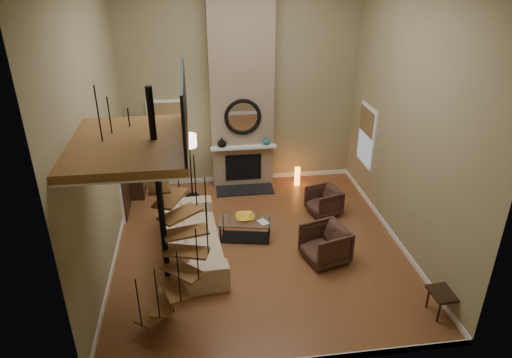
{
  "coord_description": "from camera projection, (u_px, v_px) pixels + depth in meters",
  "views": [
    {
      "loc": [
        -1.18,
        -8.19,
        5.67
      ],
      "look_at": [
        0.0,
        0.4,
        1.4
      ],
      "focal_mm": 32.34,
      "sensor_mm": 36.0,
      "label": 1
    }
  ],
  "objects": [
    {
      "name": "window_back",
      "position": [
        168.0,
        128.0,
        11.84
      ],
      "size": [
        1.02,
        0.06,
        1.52
      ],
      "color": "white",
      "rests_on": "back_wall"
    },
    {
      "name": "vase_right",
      "position": [
        266.0,
        141.0,
        11.94
      ],
      "size": [
        0.2,
        0.2,
        0.21
      ],
      "primitive_type": "imported",
      "color": "#1B5D61",
      "rests_on": "mantel"
    },
    {
      "name": "spiral_stair",
      "position": [
        164.0,
        224.0,
        7.33
      ],
      "size": [
        1.47,
        1.47,
        4.06
      ],
      "color": "black",
      "rests_on": "ground"
    },
    {
      "name": "bowl",
      "position": [
        245.0,
        218.0,
        10.01
      ],
      "size": [
        0.42,
        0.42,
        0.1
      ],
      "primitive_type": "imported",
      "color": "yellow",
      "rests_on": "coffee_table"
    },
    {
      "name": "accent_lamp",
      "position": [
        297.0,
        176.0,
        12.41
      ],
      "size": [
        0.15,
        0.15,
        0.52
      ],
      "primitive_type": "cylinder",
      "color": "orange",
      "rests_on": "ground"
    },
    {
      "name": "sofa",
      "position": [
        192.0,
        236.0,
        9.54
      ],
      "size": [
        1.33,
        2.95,
        0.84
      ],
      "primitive_type": "imported",
      "rotation": [
        0.0,
        0.0,
        1.65
      ],
      "color": "#C5AC88",
      "rests_on": "ground"
    },
    {
      "name": "chimney_breast",
      "position": [
        241.0,
        83.0,
        11.43
      ],
      "size": [
        1.6,
        0.38,
        5.5
      ],
      "primitive_type": "cube",
      "color": "#8A735A",
      "rests_on": "ground"
    },
    {
      "name": "armchair_near",
      "position": [
        326.0,
        201.0,
        10.99
      ],
      "size": [
        0.88,
        0.87,
        0.65
      ],
      "primitive_type": "imported",
      "rotation": [
        0.0,
        0.0,
        -1.28
      ],
      "color": "#43281F",
      "rests_on": "ground"
    },
    {
      "name": "baseboard_left",
      "position": [
        116.0,
        254.0,
        9.54
      ],
      "size": [
        0.02,
        6.5,
        0.12
      ],
      "primitive_type": "cube",
      "color": "white",
      "rests_on": "ground"
    },
    {
      "name": "side_chair",
      "position": [
        451.0,
        289.0,
        7.85
      ],
      "size": [
        0.51,
        0.51,
        1.01
      ],
      "color": "black",
      "rests_on": "ground"
    },
    {
      "name": "coffee_table",
      "position": [
        245.0,
        227.0,
        10.06
      ],
      "size": [
        1.22,
        0.78,
        0.44
      ],
      "color": "silver",
      "rests_on": "ground"
    },
    {
      "name": "hearth",
      "position": [
        245.0,
        190.0,
        12.2
      ],
      "size": [
        1.5,
        0.6,
        0.04
      ],
      "primitive_type": "cube",
      "color": "black",
      "rests_on": "ground"
    },
    {
      "name": "left_wall",
      "position": [
        95.0,
        132.0,
        8.35
      ],
      "size": [
        0.02,
        6.5,
        5.5
      ],
      "primitive_type": "cube",
      "color": "#92865E",
      "rests_on": "ground"
    },
    {
      "name": "window_right",
      "position": [
        367.0,
        135.0,
        11.35
      ],
      "size": [
        0.06,
        1.02,
        1.52
      ],
      "color": "white",
      "rests_on": "right_wall"
    },
    {
      "name": "entry_door",
      "position": [
        122.0,
        174.0,
        10.7
      ],
      "size": [
        0.1,
        1.05,
        2.16
      ],
      "color": "white",
      "rests_on": "ground"
    },
    {
      "name": "hutch",
      "position": [
        134.0,
        159.0,
        11.69
      ],
      "size": [
        0.42,
        0.9,
        2.0
      ],
      "primitive_type": "cube",
      "color": "black",
      "rests_on": "ground"
    },
    {
      "name": "book",
      "position": [
        262.0,
        223.0,
        9.89
      ],
      "size": [
        0.28,
        0.31,
        0.02
      ],
      "primitive_type": "imported",
      "rotation": [
        0.0,
        0.0,
        0.45
      ],
      "color": "gray",
      "rests_on": "coffee_table"
    },
    {
      "name": "ground",
      "position": [
        259.0,
        245.0,
        9.93
      ],
      "size": [
        6.0,
        6.5,
        0.01
      ],
      "primitive_type": "cube",
      "color": "brown",
      "rests_on": "ground"
    },
    {
      "name": "mirror_disc",
      "position": [
        243.0,
        117.0,
        11.6
      ],
      "size": [
        0.8,
        0.01,
        0.8
      ],
      "primitive_type": "cylinder",
      "rotation": [
        1.57,
        0.0,
        0.0
      ],
      "color": "white",
      "rests_on": "chimney_breast"
    },
    {
      "name": "right_wall",
      "position": [
        409.0,
        117.0,
        9.08
      ],
      "size": [
        0.02,
        6.5,
        5.5
      ],
      "primitive_type": "cube",
      "color": "#92865E",
      "rests_on": "ground"
    },
    {
      "name": "mirror_frame",
      "position": [
        243.0,
        117.0,
        11.59
      ],
      "size": [
        0.94,
        0.1,
        0.94
      ],
      "primitive_type": "torus",
      "rotation": [
        1.57,
        0.0,
        0.0
      ],
      "color": "black",
      "rests_on": "chimney_breast"
    },
    {
      "name": "firebox",
      "position": [
        243.0,
        167.0,
        12.23
      ],
      "size": [
        0.95,
        0.02,
        0.72
      ],
      "primitive_type": "cube",
      "color": "black",
      "rests_on": "chimney_breast"
    },
    {
      "name": "baseboard_right",
      "position": [
        391.0,
        233.0,
        10.27
      ],
      "size": [
        0.02,
        6.5,
        0.12
      ],
      "primitive_type": "cube",
      "color": "white",
      "rests_on": "ground"
    },
    {
      "name": "armchair_far",
      "position": [
        328.0,
        244.0,
        9.36
      ],
      "size": [
        1.03,
        1.02,
        0.77
      ],
      "primitive_type": "imported",
      "rotation": [
        0.0,
        0.0,
        -1.29
      ],
      "color": "#43281F",
      "rests_on": "ground"
    },
    {
      "name": "front_wall",
      "position": [
        295.0,
        210.0,
        5.83
      ],
      "size": [
        6.0,
        0.02,
        5.5
      ],
      "primitive_type": "cube",
      "color": "#92865E",
      "rests_on": "ground"
    },
    {
      "name": "loft",
      "position": [
        137.0,
        140.0,
        6.65
      ],
      "size": [
        1.7,
        2.2,
        1.09
      ],
      "color": "brown",
      "rests_on": "left_wall"
    },
    {
      "name": "back_wall",
      "position": [
        241.0,
        82.0,
        11.6
      ],
      "size": [
        6.0,
        0.02,
        5.5
      ],
      "primitive_type": "cube",
      "color": "#92865E",
      "rests_on": "ground"
    },
    {
      "name": "floor_lamp",
      "position": [
        189.0,
        146.0,
        11.29
      ],
      "size": [
        0.38,
        0.38,
        1.7
      ],
      "color": "black",
      "rests_on": "ground"
    },
    {
      "name": "mantel",
      "position": [
        243.0,
        147.0,
        11.89
      ],
      "size": [
        1.7,
        0.18,
        0.06
      ],
      "primitive_type": "cube",
      "color": "white",
      "rests_on": "chimney_breast"
    },
    {
      "name": "baseboard_back",
      "position": [
        242.0,
        178.0,
        12.78
      ],
      "size": [
        6.0,
        0.02,
        0.12
      ],
      "primitive_type": "cube",
      "color": "white",
      "rests_on": "ground"
    },
    {
      "name": "vase_left",
      "position": [
        222.0,
        142.0,
        11.79
      ],
      "size": [
        0.24,
        0.24,
        0.25
      ],
      "primitive_type": "imported",
      "color": "black",
      "rests_on": "mantel"
    }
  ]
}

